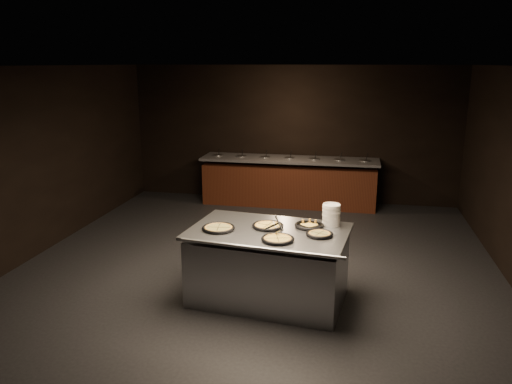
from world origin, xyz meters
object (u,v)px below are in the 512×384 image
Objects in this scene: plate_stack at (331,215)px; pan_veggie_whole at (218,228)px; pan_cheese_whole at (268,226)px; serving_counter at (269,266)px.

pan_veggie_whole is at bearing -161.61° from plate_stack.
plate_stack is 0.82m from pan_cheese_whole.
plate_stack is 0.68× the size of pan_cheese_whole.
serving_counter is 5.20× the size of pan_cheese_whole.
plate_stack reaches higher than serving_counter.
pan_cheese_whole reaches higher than serving_counter.
pan_veggie_whole reaches higher than serving_counter.
serving_counter is 5.04× the size of pan_veggie_whole.
plate_stack is (0.75, 0.34, 0.62)m from serving_counter.
pan_cheese_whole is at bearing 19.62° from pan_veggie_whole.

